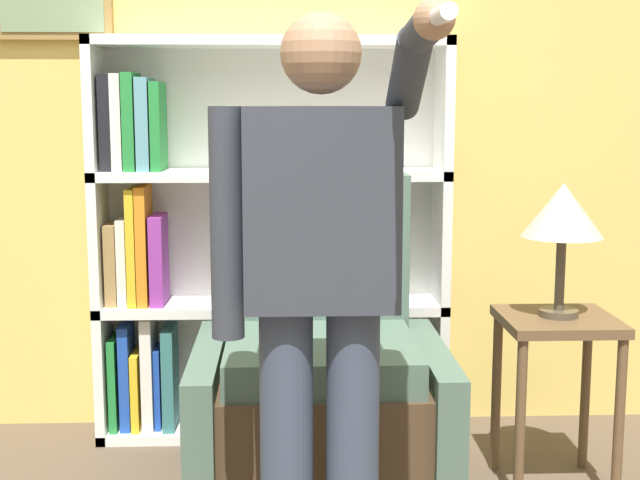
{
  "coord_description": "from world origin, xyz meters",
  "views": [
    {
      "loc": [
        -0.1,
        -1.82,
        1.41
      ],
      "look_at": [
        0.01,
        0.88,
        0.99
      ],
      "focal_mm": 50.0,
      "sensor_mm": 36.0,
      "label": 1
    }
  ],
  "objects_px": {
    "bookcase": "(233,244)",
    "armchair": "(320,394)",
    "table_lamp": "(563,214)",
    "person_standing": "(319,276)",
    "side_table": "(557,352)"
  },
  "relations": [
    {
      "from": "armchair",
      "to": "table_lamp",
      "type": "xyz_separation_m",
      "value": [
        0.86,
        0.0,
        0.65
      ]
    },
    {
      "from": "armchair",
      "to": "side_table",
      "type": "distance_m",
      "value": 0.87
    },
    {
      "from": "bookcase",
      "to": "table_lamp",
      "type": "relative_size",
      "value": 3.48
    },
    {
      "from": "armchair",
      "to": "person_standing",
      "type": "bearing_deg",
      "value": -92.48
    },
    {
      "from": "armchair",
      "to": "table_lamp",
      "type": "height_order",
      "value": "armchair"
    },
    {
      "from": "armchair",
      "to": "side_table",
      "type": "bearing_deg",
      "value": 0.23
    },
    {
      "from": "bookcase",
      "to": "armchair",
      "type": "bearing_deg",
      "value": -61.19
    },
    {
      "from": "side_table",
      "to": "person_standing",
      "type": "bearing_deg",
      "value": -141.92
    },
    {
      "from": "person_standing",
      "to": "side_table",
      "type": "xyz_separation_m",
      "value": [
        0.89,
        0.7,
        -0.42
      ]
    },
    {
      "from": "armchair",
      "to": "person_standing",
      "type": "height_order",
      "value": "person_standing"
    },
    {
      "from": "side_table",
      "to": "armchair",
      "type": "bearing_deg",
      "value": -179.77
    },
    {
      "from": "bookcase",
      "to": "side_table",
      "type": "xyz_separation_m",
      "value": [
        1.2,
        -0.61,
        -0.3
      ]
    },
    {
      "from": "armchair",
      "to": "person_standing",
      "type": "distance_m",
      "value": 0.9
    },
    {
      "from": "bookcase",
      "to": "person_standing",
      "type": "distance_m",
      "value": 1.35
    },
    {
      "from": "armchair",
      "to": "table_lamp",
      "type": "bearing_deg",
      "value": 0.23
    }
  ]
}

